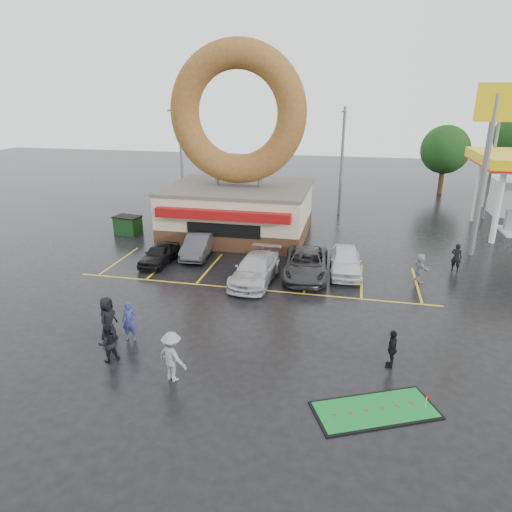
% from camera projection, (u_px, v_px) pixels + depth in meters
% --- Properties ---
extents(ground, '(120.00, 120.00, 0.00)m').
position_uv_depth(ground, '(232.00, 317.00, 21.59)').
color(ground, black).
rests_on(ground, ground).
extents(donut_shop, '(10.20, 8.70, 13.50)m').
position_uv_depth(donut_shop, '(238.00, 175.00, 32.61)').
color(donut_shop, '#472B19').
rests_on(donut_shop, ground).
extents(shell_sign, '(2.20, 0.36, 10.60)m').
position_uv_depth(shell_sign, '(490.00, 139.00, 27.50)').
color(shell_sign, slate).
rests_on(shell_sign, ground).
extents(streetlight_left, '(0.40, 2.21, 9.00)m').
position_uv_depth(streetlight_left, '(181.00, 156.00, 40.30)').
color(streetlight_left, slate).
rests_on(streetlight_left, ground).
extents(streetlight_mid, '(0.40, 2.21, 9.00)m').
position_uv_depth(streetlight_mid, '(342.00, 159.00, 38.40)').
color(streetlight_mid, slate).
rests_on(streetlight_mid, ground).
extents(streetlight_right, '(0.40, 2.21, 9.00)m').
position_uv_depth(streetlight_right, '(493.00, 161.00, 36.89)').
color(streetlight_right, slate).
rests_on(streetlight_right, ground).
extents(tree_far_d, '(4.90, 4.90, 7.00)m').
position_uv_depth(tree_far_d, '(445.00, 150.00, 46.65)').
color(tree_far_d, '#332114').
rests_on(tree_far_d, ground).
extents(car_black, '(1.67, 3.76, 1.26)m').
position_uv_depth(car_black, '(159.00, 254.00, 28.18)').
color(car_black, black).
rests_on(car_black, ground).
extents(car_dgrey, '(1.88, 4.47, 1.43)m').
position_uv_depth(car_dgrey, '(198.00, 245.00, 29.55)').
color(car_dgrey, '#333336').
rests_on(car_dgrey, ground).
extents(car_silver, '(2.41, 5.24, 1.48)m').
position_uv_depth(car_silver, '(256.00, 269.00, 25.48)').
color(car_silver, '#B7B7BD').
rests_on(car_silver, ground).
extents(car_grey, '(2.81, 5.49, 1.48)m').
position_uv_depth(car_grey, '(306.00, 264.00, 26.26)').
color(car_grey, '#302F32').
rests_on(car_grey, ground).
extents(car_white, '(2.09, 4.60, 1.53)m').
position_uv_depth(car_white, '(346.00, 261.00, 26.62)').
color(car_white, silver).
rests_on(car_white, ground).
extents(person_blue, '(0.70, 0.52, 1.76)m').
position_uv_depth(person_blue, '(129.00, 321.00, 19.37)').
color(person_blue, navy).
rests_on(person_blue, ground).
extents(person_blackjkt, '(0.97, 0.95, 1.57)m').
position_uv_depth(person_blackjkt, '(108.00, 343.00, 17.83)').
color(person_blackjkt, black).
rests_on(person_blackjkt, ground).
extents(person_hoodie, '(1.44, 1.15, 1.94)m').
position_uv_depth(person_hoodie, '(172.00, 357.00, 16.59)').
color(person_hoodie, gray).
rests_on(person_hoodie, ground).
extents(person_bystander, '(0.67, 0.99, 1.96)m').
position_uv_depth(person_bystander, '(108.00, 319.00, 19.35)').
color(person_bystander, black).
rests_on(person_bystander, ground).
extents(person_cameraman, '(0.50, 0.96, 1.56)m').
position_uv_depth(person_cameraman, '(392.00, 349.00, 17.47)').
color(person_cameraman, black).
rests_on(person_cameraman, ground).
extents(person_walker_near, '(1.01, 1.58, 1.63)m').
position_uv_depth(person_walker_near, '(420.00, 268.00, 25.48)').
color(person_walker_near, '#939396').
rests_on(person_walker_near, ground).
extents(person_walker_far, '(0.73, 0.62, 1.71)m').
position_uv_depth(person_walker_far, '(456.00, 257.00, 26.98)').
color(person_walker_far, black).
rests_on(person_walker_far, ground).
extents(dumpster, '(1.97, 1.48, 1.30)m').
position_uv_depth(dumpster, '(128.00, 226.00, 34.12)').
color(dumpster, '#18401A').
rests_on(dumpster, ground).
extents(putting_green, '(4.48, 3.34, 0.52)m').
position_uv_depth(putting_green, '(375.00, 410.00, 15.23)').
color(putting_green, black).
rests_on(putting_green, ground).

